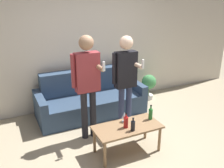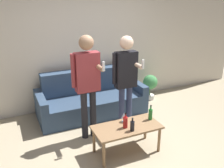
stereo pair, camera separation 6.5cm
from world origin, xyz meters
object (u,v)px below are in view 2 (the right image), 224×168
(couch, at_px, (91,99))
(coffee_table, at_px, (127,129))
(person_standing_left, at_px, (87,79))
(bottle_orange, at_px, (150,114))
(person_standing_right, at_px, (126,75))

(couch, height_order, coffee_table, couch)
(couch, relative_size, person_standing_left, 1.22)
(bottle_orange, height_order, person_standing_left, person_standing_left)
(person_standing_left, bearing_deg, person_standing_right, -2.93)
(couch, xyz_separation_m, coffee_table, (0.04, -1.48, 0.09))
(person_standing_left, bearing_deg, couch, 68.16)
(person_standing_left, height_order, person_standing_right, person_standing_left)
(coffee_table, distance_m, person_standing_right, 0.92)
(couch, height_order, bottle_orange, couch)
(couch, distance_m, coffee_table, 1.49)
(bottle_orange, distance_m, person_standing_right, 0.76)
(couch, height_order, person_standing_left, person_standing_left)
(bottle_orange, relative_size, person_standing_right, 0.14)
(person_standing_left, distance_m, person_standing_right, 0.66)
(couch, bearing_deg, person_standing_right, -69.45)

